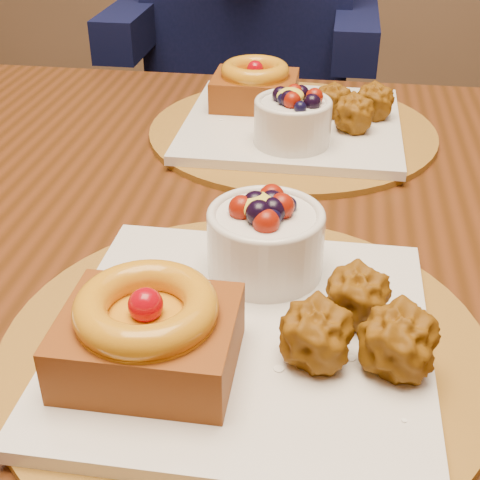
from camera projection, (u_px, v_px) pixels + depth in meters
name	position (u px, v px, depth m)	size (l,w,h in m)	color
dining_table	(273.00, 273.00, 0.75)	(1.60, 0.90, 0.76)	#3C1F0B
place_setting_near	(241.00, 314.00, 0.51)	(0.38, 0.38, 0.09)	brown
place_setting_far	(290.00, 116.00, 0.88)	(0.38, 0.38, 0.09)	brown
chair_far	(216.00, 138.00, 1.58)	(0.49, 0.49, 0.86)	black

